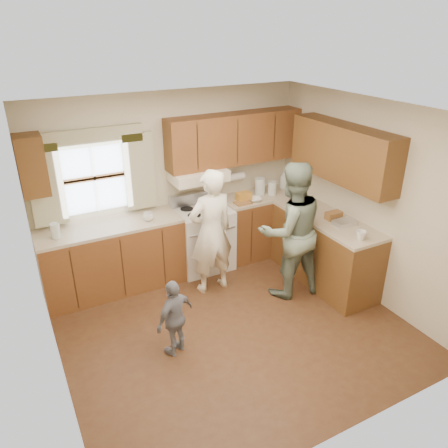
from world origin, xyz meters
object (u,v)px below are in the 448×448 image
stove (203,237)px  child (175,318)px  woman_right (291,231)px  woman_left (211,232)px

stove → child: 1.85m
stove → woman_right: size_ratio=0.60×
stove → woman_left: 0.71m
woman_left → woman_right: 1.01m
woman_left → child: woman_left is taller
woman_right → child: size_ratio=2.00×
stove → woman_right: bearing=-58.1°
stove → child: (-1.05, -1.53, -0.02)m
child → woman_left: bearing=-160.1°
woman_right → child: (-1.75, -0.40, -0.45)m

